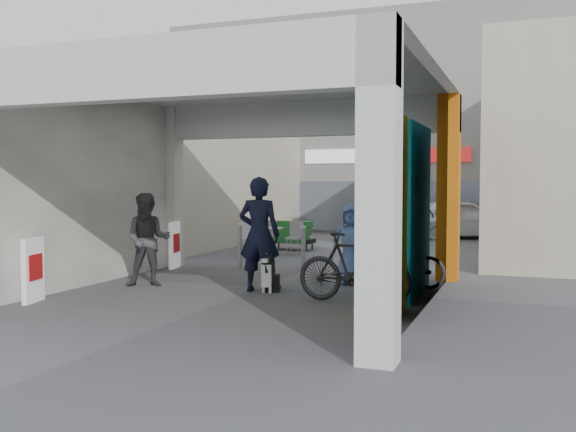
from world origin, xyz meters
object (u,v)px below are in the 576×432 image
at_px(cafe_set, 270,243).
at_px(white_van, 462,218).
at_px(produce_stand, 292,239).
at_px(man_back_turned, 148,240).
at_px(bicycle_front, 397,262).
at_px(man_with_dog, 259,234).
at_px(border_collie, 270,275).
at_px(man_elderly, 351,244).
at_px(man_crates, 416,216).
at_px(bicycle_rear, 354,268).

height_order(cafe_set, white_van, white_van).
xyz_separation_m(produce_stand, man_back_turned, (-0.27, -6.73, 0.52)).
height_order(bicycle_front, white_van, white_van).
bearing_deg(white_van, man_with_dog, 147.84).
xyz_separation_m(produce_stand, border_collie, (1.99, -6.52, -0.02)).
bearing_deg(man_back_turned, cafe_set, 62.90).
distance_m(man_with_dog, man_elderly, 1.83).
xyz_separation_m(man_with_dog, bicycle_front, (2.10, 1.30, -0.53)).
bearing_deg(man_crates, bicycle_rear, 90.87).
relative_size(produce_stand, bicycle_front, 0.70).
bearing_deg(man_crates, man_elderly, 87.88).
bearing_deg(produce_stand, man_back_turned, -78.77).
relative_size(man_back_turned, man_elderly, 1.14).
relative_size(bicycle_rear, white_van, 0.47).
distance_m(bicycle_front, bicycle_rear, 1.77).
distance_m(bicycle_rear, white_van, 12.36).
relative_size(man_crates, white_van, 0.44).
bearing_deg(cafe_set, man_elderly, -50.63).
distance_m(cafe_set, man_with_dog, 5.57).
xyz_separation_m(cafe_set, produce_stand, (0.12, 1.38, 0.01)).
relative_size(border_collie, bicycle_rear, 0.40).
height_order(man_with_dog, man_back_turned, man_with_dog).
distance_m(produce_stand, border_collie, 6.82).
bearing_deg(bicycle_front, border_collie, 125.21).
xyz_separation_m(man_crates, white_van, (1.03, 2.98, -0.20)).
distance_m(produce_stand, bicycle_rear, 7.87).
xyz_separation_m(border_collie, bicycle_rear, (1.59, -0.48, 0.26)).
height_order(man_with_dog, bicycle_rear, man_with_dog).
bearing_deg(bicycle_front, cafe_set, 48.09).
xyz_separation_m(cafe_set, bicycle_rear, (3.70, -5.63, 0.24)).
bearing_deg(man_with_dog, white_van, -106.62).
distance_m(border_collie, bicycle_front, 2.31).
bearing_deg(man_with_dog, border_collie, -173.64).
height_order(cafe_set, border_collie, cafe_set).
distance_m(man_elderly, bicycle_rear, 1.82).
xyz_separation_m(cafe_set, bicycle_front, (4.03, -3.89, 0.14)).
bearing_deg(man_back_turned, man_elderly, -1.78).
bearing_deg(white_van, border_collie, 148.63).
bearing_deg(man_crates, white_van, -111.81).
bearing_deg(bicycle_rear, white_van, 2.54).
bearing_deg(white_van, man_crates, 139.27).
xyz_separation_m(border_collie, man_with_dog, (-0.18, -0.04, 0.69)).
xyz_separation_m(man_back_turned, white_van, (4.31, 12.08, -0.17)).
relative_size(man_with_dog, bicycle_front, 1.14).
relative_size(cafe_set, man_with_dog, 0.73).
bearing_deg(man_elderly, bicycle_rear, -82.34).
distance_m(man_back_turned, bicycle_front, 4.46).
height_order(cafe_set, man_elderly, man_elderly).
xyz_separation_m(border_collie, white_van, (2.04, 11.88, 0.38)).
bearing_deg(man_crates, bicycle_front, 94.18).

